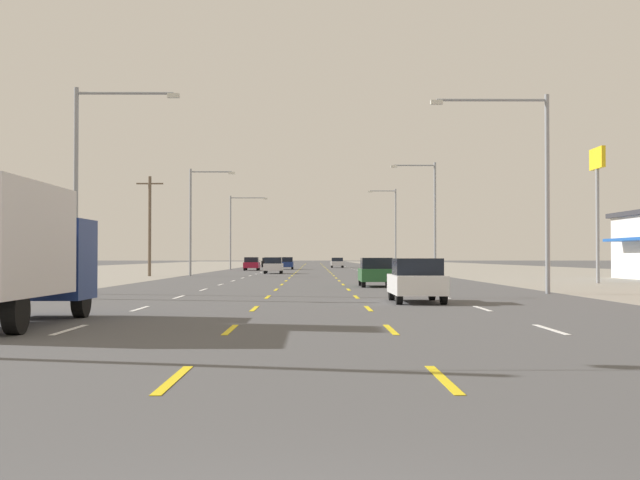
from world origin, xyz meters
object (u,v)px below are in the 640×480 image
at_px(box_truck_far_left_nearest, 4,246).
at_px(hatchback_far_left_far, 252,264).
at_px(streetlight_right_row_1, 431,210).
at_px(hatchback_inner_left_midfar, 273,265).
at_px(streetlight_left_row_2, 235,226).
at_px(hatchback_inner_right_near, 417,280).
at_px(sedan_far_left_distant_a, 268,262).
at_px(streetlight_left_row_0, 88,172).
at_px(sedan_inner_right_farthest, 337,262).
at_px(pole_sign_right_row_1, 597,180).
at_px(streetlight_right_row_0, 532,174).
at_px(hatchback_inner_left_farther, 287,263).
at_px(hatchback_inner_right_mid, 376,272).
at_px(streetlight_left_row_1, 195,214).
at_px(streetlight_right_row_2, 393,224).

distance_m(box_truck_far_left_nearest, hatchback_far_left_far, 79.11).
bearing_deg(streetlight_right_row_1, hatchback_inner_left_midfar, 143.52).
xyz_separation_m(hatchback_inner_left_midfar, streetlight_left_row_2, (-5.88, 23.89, 4.58)).
relative_size(hatchback_inner_right_near, sedan_far_left_distant_a, 0.87).
bearing_deg(streetlight_left_row_0, hatchback_inner_left_midfar, 82.35).
height_order(sedan_inner_right_farthest, pole_sign_right_row_1, pole_sign_right_row_1).
bearing_deg(streetlight_left_row_2, sedan_far_left_distant_a, 83.97).
distance_m(sedan_inner_right_farthest, streetlight_right_row_1, 54.18).
distance_m(pole_sign_right_row_1, streetlight_left_row_2, 59.58).
height_order(streetlight_left_row_0, streetlight_right_row_0, streetlight_left_row_0).
relative_size(box_truck_far_left_nearest, hatchback_inner_left_farther, 1.85).
bearing_deg(hatchback_far_left_far, hatchback_inner_right_mid, -78.85).
height_order(sedan_far_left_distant_a, streetlight_right_row_0, streetlight_right_row_0).
bearing_deg(streetlight_left_row_1, hatchback_far_left_far, 84.67).
xyz_separation_m(streetlight_left_row_0, streetlight_right_row_2, (19.47, 67.78, 0.43)).
relative_size(hatchback_inner_left_farther, streetlight_left_row_2, 0.43).
xyz_separation_m(streetlight_right_row_0, streetlight_right_row_1, (0.27, 33.89, 0.28)).
relative_size(pole_sign_right_row_1, streetlight_left_row_0, 0.92).
height_order(box_truck_far_left_nearest, pole_sign_right_row_1, pole_sign_right_row_1).
bearing_deg(sedan_inner_right_farthest, streetlight_left_row_0, -98.54).
height_order(streetlight_right_row_0, streetlight_left_row_1, streetlight_left_row_1).
bearing_deg(sedan_inner_right_farthest, pole_sign_right_row_1, -79.35).
bearing_deg(sedan_far_left_distant_a, box_truck_far_left_nearest, -90.08).
xyz_separation_m(hatchback_far_left_far, streetlight_right_row_2, (16.95, 5.59, 4.89)).
height_order(hatchback_far_left_far, hatchback_inner_left_farther, same).
xyz_separation_m(hatchback_inner_right_near, pole_sign_right_row_1, (13.55, 21.43, 5.44)).
bearing_deg(box_truck_far_left_nearest, hatchback_inner_right_mid, 67.91).
height_order(hatchback_inner_right_near, streetlight_right_row_2, streetlight_right_row_2).
bearing_deg(hatchback_inner_left_farther, sedan_far_left_distant_a, 98.91).
bearing_deg(streetlight_left_row_2, streetlight_left_row_1, -90.23).
bearing_deg(streetlight_right_row_1, streetlight_right_row_0, -90.46).
height_order(sedan_inner_right_farthest, streetlight_left_row_2, streetlight_left_row_2).
bearing_deg(hatchback_inner_right_mid, streetlight_right_row_0, -55.32).
bearing_deg(streetlight_right_row_1, pole_sign_right_row_1, -68.94).
height_order(streetlight_right_row_0, streetlight_right_row_1, streetlight_right_row_1).
xyz_separation_m(hatchback_inner_left_midfar, sedan_far_left_distant_a, (-3.17, 49.56, -0.03)).
distance_m(hatchback_inner_left_farther, streetlight_right_row_1, 39.46).
bearing_deg(hatchback_inner_left_farther, streetlight_left_row_1, -99.83).
bearing_deg(streetlight_right_row_0, sedan_far_left_distant_a, 99.97).
height_order(sedan_far_left_distant_a, streetlight_left_row_0, streetlight_left_row_0).
height_order(box_truck_far_left_nearest, streetlight_right_row_1, streetlight_right_row_1).
relative_size(sedan_far_left_distant_a, pole_sign_right_row_1, 0.55).
distance_m(hatchback_far_left_far, streetlight_right_row_2, 18.51).
height_order(hatchback_inner_left_farther, streetlight_right_row_0, streetlight_right_row_0).
distance_m(sedan_inner_right_farthest, streetlight_left_row_2, 24.13).
bearing_deg(hatchback_inner_left_midfar, hatchback_inner_left_farther, 89.19).
height_order(box_truck_far_left_nearest, streetlight_left_row_1, streetlight_left_row_1).
height_order(box_truck_far_left_nearest, streetlight_right_row_2, streetlight_right_row_2).
height_order(sedan_inner_right_farthest, sedan_far_left_distant_a, same).
bearing_deg(sedan_inner_right_farthest, hatchback_inner_right_near, -89.90).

